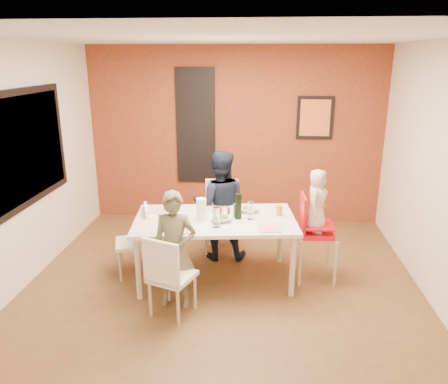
# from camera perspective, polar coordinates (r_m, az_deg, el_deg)

# --- Properties ---
(ground) EXTENTS (4.50, 4.50, 0.00)m
(ground) POSITION_cam_1_polar(r_m,az_deg,el_deg) (5.11, -0.29, -12.33)
(ground) COLOR brown
(ground) RESTS_ON ground
(ceiling) EXTENTS (4.50, 4.50, 0.02)m
(ceiling) POSITION_cam_1_polar(r_m,az_deg,el_deg) (4.44, -0.35, 19.54)
(ceiling) COLOR silver
(ceiling) RESTS_ON wall_back
(wall_back) EXTENTS (4.50, 0.02, 2.70)m
(wall_back) POSITION_cam_1_polar(r_m,az_deg,el_deg) (6.79, 1.41, 7.32)
(wall_back) COLOR #EFE1C6
(wall_back) RESTS_ON ground
(wall_front) EXTENTS (4.50, 0.02, 2.70)m
(wall_front) POSITION_cam_1_polar(r_m,az_deg,el_deg) (2.50, -5.06, -10.82)
(wall_front) COLOR #EFE1C6
(wall_front) RESTS_ON ground
(wall_left) EXTENTS (0.02, 4.50, 2.70)m
(wall_left) POSITION_cam_1_polar(r_m,az_deg,el_deg) (5.29, -25.41, 2.76)
(wall_left) COLOR #EFE1C6
(wall_left) RESTS_ON ground
(wall_right) EXTENTS (0.02, 4.50, 2.70)m
(wall_right) POSITION_cam_1_polar(r_m,az_deg,el_deg) (4.93, 26.70, 1.63)
(wall_right) COLOR #EFE1C6
(wall_right) RESTS_ON ground
(brick_accent_wall) EXTENTS (4.50, 0.02, 2.70)m
(brick_accent_wall) POSITION_cam_1_polar(r_m,az_deg,el_deg) (6.77, 1.40, 7.29)
(brick_accent_wall) COLOR maroon
(brick_accent_wall) RESTS_ON ground
(picture_window_frame) EXTENTS (0.05, 1.70, 1.30)m
(picture_window_frame) POSITION_cam_1_polar(r_m,az_deg,el_deg) (5.40, -24.37, 5.35)
(picture_window_frame) COLOR black
(picture_window_frame) RESTS_ON wall_left
(picture_window_pane) EXTENTS (0.02, 1.55, 1.15)m
(picture_window_pane) POSITION_cam_1_polar(r_m,az_deg,el_deg) (5.40, -24.23, 5.35)
(picture_window_pane) COLOR black
(picture_window_pane) RESTS_ON wall_left
(glassblock_strip) EXTENTS (0.55, 0.03, 1.70)m
(glassblock_strip) POSITION_cam_1_polar(r_m,az_deg,el_deg) (6.79, -3.71, 8.58)
(glassblock_strip) COLOR #B4BBC4
(glassblock_strip) RESTS_ON wall_back
(glassblock_surround) EXTENTS (0.60, 0.03, 1.76)m
(glassblock_surround) POSITION_cam_1_polar(r_m,az_deg,el_deg) (6.79, -3.72, 8.57)
(glassblock_surround) COLOR black
(glassblock_surround) RESTS_ON wall_back
(art_print_frame) EXTENTS (0.54, 0.03, 0.64)m
(art_print_frame) POSITION_cam_1_polar(r_m,az_deg,el_deg) (6.74, 11.79, 9.47)
(art_print_frame) COLOR black
(art_print_frame) RESTS_ON wall_back
(art_print_canvas) EXTENTS (0.44, 0.01, 0.54)m
(art_print_canvas) POSITION_cam_1_polar(r_m,az_deg,el_deg) (6.72, 11.81, 9.46)
(art_print_canvas) COLOR orange
(art_print_canvas) RESTS_ON wall_back
(dining_table) EXTENTS (1.93, 1.22, 0.76)m
(dining_table) POSITION_cam_1_polar(r_m,az_deg,el_deg) (5.01, -1.18, -4.19)
(dining_table) COLOR silver
(dining_table) RESTS_ON ground
(chair_near) EXTENTS (0.52, 0.52, 0.87)m
(chair_near) POSITION_cam_1_polar(r_m,az_deg,el_deg) (4.41, -7.37, -10.47)
(chair_near) COLOR silver
(chair_near) RESTS_ON ground
(chair_far) EXTENTS (0.45, 0.45, 0.96)m
(chair_far) POSITION_cam_1_polar(r_m,az_deg,el_deg) (5.85, -0.34, -2.61)
(chair_far) COLOR white
(chair_far) RESTS_ON ground
(chair_left) EXTENTS (0.49, 0.49, 0.85)m
(chair_left) POSITION_cam_1_polar(r_m,az_deg,el_deg) (5.32, -11.06, -5.75)
(chair_left) COLOR white
(chair_left) RESTS_ON ground
(high_chair) EXTENTS (0.45, 0.45, 1.03)m
(high_chair) POSITION_cam_1_polar(r_m,az_deg,el_deg) (5.14, 11.49, -4.83)
(high_chair) COLOR red
(high_chair) RESTS_ON ground
(child_near) EXTENTS (0.46, 0.30, 1.25)m
(child_near) POSITION_cam_1_polar(r_m,az_deg,el_deg) (4.54, -6.48, -7.56)
(child_near) COLOR brown
(child_near) RESTS_ON ground
(child_far) EXTENTS (0.72, 0.57, 1.42)m
(child_far) POSITION_cam_1_polar(r_m,az_deg,el_deg) (5.56, -0.55, -1.76)
(child_far) COLOR black
(child_far) RESTS_ON ground
(toddler) EXTENTS (0.35, 0.41, 0.73)m
(toddler) POSITION_cam_1_polar(r_m,az_deg,el_deg) (5.03, 12.04, -1.12)
(toddler) COLOR beige
(toddler) RESTS_ON high_chair
(plate_near_left) EXTENTS (0.29, 0.29, 0.01)m
(plate_near_left) POSITION_cam_1_polar(r_m,az_deg,el_deg) (4.66, -5.34, -4.98)
(plate_near_left) COLOR white
(plate_near_left) RESTS_ON dining_table
(plate_far_mid) EXTENTS (0.25, 0.25, 0.01)m
(plate_far_mid) POSITION_cam_1_polar(r_m,az_deg,el_deg) (5.30, -1.08, -2.11)
(plate_far_mid) COLOR white
(plate_far_mid) RESTS_ON dining_table
(plate_near_right) EXTENTS (0.25, 0.25, 0.01)m
(plate_near_right) POSITION_cam_1_polar(r_m,az_deg,el_deg) (4.72, 5.99, -4.69)
(plate_near_right) COLOR white
(plate_near_right) RESTS_ON dining_table
(plate_far_left) EXTENTS (0.28, 0.28, 0.01)m
(plate_far_left) POSITION_cam_1_polar(r_m,az_deg,el_deg) (5.27, -8.52, -2.43)
(plate_far_left) COLOR white
(plate_far_left) RESTS_ON dining_table
(salad_bowl_a) EXTENTS (0.26, 0.26, 0.06)m
(salad_bowl_a) POSITION_cam_1_polar(r_m,az_deg,el_deg) (4.90, -0.36, -3.49)
(salad_bowl_a) COLOR white
(salad_bowl_a) RESTS_ON dining_table
(salad_bowl_b) EXTENTS (0.26, 0.26, 0.06)m
(salad_bowl_b) POSITION_cam_1_polar(r_m,az_deg,el_deg) (5.21, 3.26, -2.24)
(salad_bowl_b) COLOR white
(salad_bowl_b) RESTS_ON dining_table
(wine_bottle) EXTENTS (0.08, 0.08, 0.29)m
(wine_bottle) POSITION_cam_1_polar(r_m,az_deg,el_deg) (4.94, 1.88, -1.88)
(wine_bottle) COLOR black
(wine_bottle) RESTS_ON dining_table
(wine_glass_a) EXTENTS (0.08, 0.08, 0.22)m
(wine_glass_a) POSITION_cam_1_polar(r_m,az_deg,el_deg) (4.71, -0.98, -3.30)
(wine_glass_a) COLOR white
(wine_glass_a) RESTS_ON dining_table
(wine_glass_b) EXTENTS (0.07, 0.07, 0.21)m
(wine_glass_b) POSITION_cam_1_polar(r_m,az_deg,el_deg) (4.94, 3.48, -2.40)
(wine_glass_b) COLOR white
(wine_glass_b) RESTS_ON dining_table
(paper_towel_roll) EXTENTS (0.11, 0.11, 0.26)m
(paper_towel_roll) POSITION_cam_1_polar(r_m,az_deg,el_deg) (4.90, -2.98, -2.28)
(paper_towel_roll) COLOR white
(paper_towel_roll) RESTS_ON dining_table
(condiment_red) EXTENTS (0.04, 0.04, 0.14)m
(condiment_red) POSITION_cam_1_polar(r_m,az_deg,el_deg) (4.97, -0.47, -2.65)
(condiment_red) COLOR red
(condiment_red) RESTS_ON dining_table
(condiment_green) EXTENTS (0.04, 0.04, 0.15)m
(condiment_green) POSITION_cam_1_polar(r_m,az_deg,el_deg) (5.00, 1.45, -2.47)
(condiment_green) COLOR #2B6E24
(condiment_green) RESTS_ON dining_table
(condiment_brown) EXTENTS (0.03, 0.03, 0.13)m
(condiment_brown) POSITION_cam_1_polar(r_m,az_deg,el_deg) (4.97, 0.60, -2.74)
(condiment_brown) COLOR brown
(condiment_brown) RESTS_ON dining_table
(sippy_cup) EXTENTS (0.07, 0.07, 0.12)m
(sippy_cup) POSITION_cam_1_polar(r_m,az_deg,el_deg) (5.10, 7.22, -2.43)
(sippy_cup) COLOR orange
(sippy_cup) RESTS_ON dining_table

